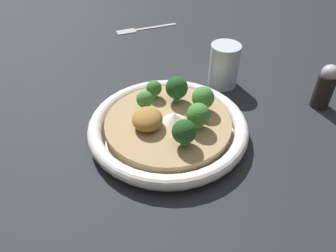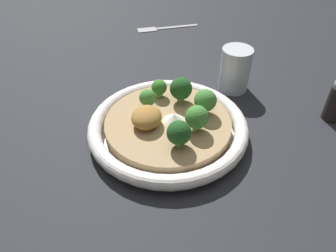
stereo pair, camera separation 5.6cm
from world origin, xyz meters
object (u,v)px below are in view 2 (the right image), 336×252
Objects in this scene: drinking_glass at (235,70)px; fork_utensil at (161,28)px; broccoli_front_left at (197,118)px; broccoli_back at (148,98)px; broccoli_right at (181,89)px; broccoli_left at (179,133)px; broccoli_back_right at (159,88)px; risotto_bowl at (168,127)px; broccoli_front_right at (205,101)px.

fork_utensil is (0.27, 0.20, -0.04)m from drinking_glass.
broccoli_front_left is 0.47m from fork_utensil.
broccoli_back is 0.20m from drinking_glass.
broccoli_right is at bearing 138.16° from drinking_glass.
broccoli_left reaches higher than broccoli_back.
broccoli_left is 1.33× the size of broccoli_back_right.
broccoli_back_right is at bearing 77.10° from fork_utensil.
broccoli_left is at bearing -157.29° from broccoli_back_right.
broccoli_left is at bearing -143.25° from broccoli_back.
broccoli_back is 0.78× the size of broccoli_front_left.
broccoli_left reaches higher than risotto_bowl.
broccoli_back is (0.09, 0.07, -0.01)m from broccoli_left.
broccoli_back is 0.22× the size of fork_utensil.
broccoli_left is at bearing 159.19° from broccoli_front_right.
broccoli_left is at bearing 159.23° from drinking_glass.
fork_utensil is at bearing 36.22° from drinking_glass.
risotto_bowl is 0.08m from broccoli_back_right.
drinking_glass reaches higher than broccoli_front_right.
risotto_bowl is 0.07m from broccoli_right.
broccoli_back_right is (0.07, 0.03, 0.03)m from risotto_bowl.
risotto_bowl is at bearing 79.12° from fork_utensil.
broccoli_front_left is at bearing -155.11° from broccoli_right.
broccoli_right is at bearing 5.72° from broccoli_left.
broccoli_right is 0.04m from broccoli_back_right.
broccoli_back is 0.75× the size of broccoli_right.
broccoli_left is 0.98× the size of broccoli_front_right.
broccoli_front_right reaches higher than fork_utensil.
risotto_bowl is 0.06m from broccoli_back.
risotto_bowl is 0.07m from broccoli_left.
fork_utensil is (0.37, 0.06, -0.05)m from broccoli_back_right.
fork_utensil is (0.43, 0.09, -0.02)m from risotto_bowl.
fork_utensil is at bearing 6.56° from broccoli_back.
broccoli_back_right is at bearing 41.78° from broccoli_front_left.
broccoli_front_left is (0.04, -0.02, 0.00)m from broccoli_left.
broccoli_front_left is 0.51× the size of drinking_glass.
broccoli_back is 0.40× the size of drinking_glass.
risotto_bowl is 8.02× the size of broccoli_back_right.
broccoli_front_right is 0.10m from broccoli_back.
broccoli_front_right is 0.05m from broccoli_front_left.
broccoli_left is 1.26× the size of broccoli_back.
broccoli_back_right is (0.01, 0.04, -0.01)m from broccoli_right.
risotto_bowl is 5.70× the size of broccoli_right.
broccoli_left is 0.51m from fork_utensil.
broccoli_back reaches higher than risotto_bowl.
broccoli_front_right is at bearing -20.81° from broccoli_left.
broccoli_right reaches higher than broccoli_front_right.
broccoli_front_left is (-0.02, -0.05, 0.04)m from risotto_bowl.
broccoli_right is at bearing -13.65° from risotto_bowl.
drinking_glass is 0.34m from fork_utensil.
broccoli_front_left is at bearing -29.32° from broccoli_left.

